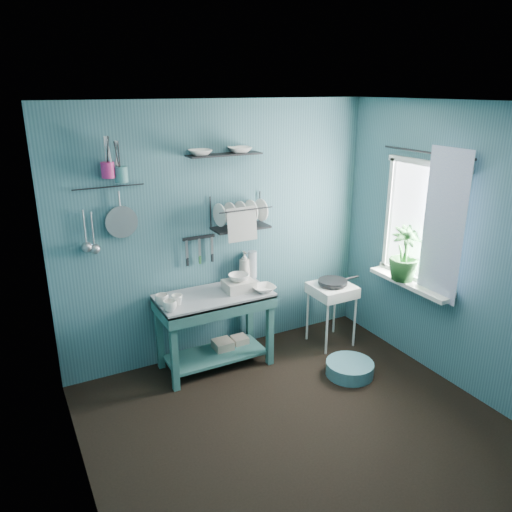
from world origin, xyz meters
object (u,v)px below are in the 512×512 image
hotplate_stand (331,314)px  dish_rack (241,212)px  mug_left (170,306)px  wash_tub (239,285)px  work_counter (215,331)px  water_bottle (252,265)px  storage_tin_large (223,351)px  utensil_cup_magenta (108,170)px  floor_basin (350,368)px  frying_pan (333,282)px  utensil_cup_teal (121,174)px  storage_tin_small (240,346)px  mug_right (162,300)px  colander (122,222)px  potted_plant (405,254)px  soap_bottle (244,266)px  mug_mid (177,300)px

hotplate_stand → dish_rack: dish_rack is taller
mug_left → wash_tub: bearing=10.9°
work_counter → water_bottle: (0.52, 0.22, 0.52)m
work_counter → wash_tub: wash_tub is taller
storage_tin_large → hotplate_stand: bearing=-9.4°
mug_left → utensil_cup_magenta: (-0.34, 0.38, 1.14)m
hotplate_stand → floor_basin: 0.69m
frying_pan → utensil_cup_magenta: bearing=170.2°
wash_tub → floor_basin: 1.32m
work_counter → utensil_cup_teal: utensil_cup_teal is taller
utensil_cup_magenta → storage_tin_small: (1.12, -0.14, -1.85)m
dish_rack → wash_tub: bearing=-127.8°
floor_basin → storage_tin_large: bearing=140.1°
mug_right → utensil_cup_magenta: size_ratio=0.95×
utensil_cup_magenta → hotplate_stand: bearing=-9.8°
frying_pan → work_counter: bearing=173.6°
hotplate_stand → storage_tin_large: size_ratio=3.00×
wash_tub → floor_basin: bearing=-42.1°
utensil_cup_teal → colander: utensil_cup_teal is taller
colander → hotplate_stand: bearing=-11.0°
storage_tin_large → colander: bearing=166.7°
potted_plant → storage_tin_small: 1.87m
frying_pan → potted_plant: bearing=-51.3°
potted_plant → floor_basin: (-0.63, -0.07, -1.03)m
soap_bottle → utensil_cup_teal: 1.51m
dish_rack → potted_plant: bearing=-37.6°
dish_rack → utensil_cup_teal: 1.17m
mug_right → frying_pan: 1.77m
mug_right → storage_tin_small: 1.07m
utensil_cup_teal → storage_tin_small: utensil_cup_teal is taller
mug_left → mug_mid: (0.10, 0.10, -0.00)m
colander → potted_plant: size_ratio=0.53×
dish_rack → mug_left: bearing=-163.9°
frying_pan → dish_rack: (-0.89, 0.31, 0.77)m
water_bottle → dish_rack: dish_rack is taller
mug_mid → water_bottle: size_ratio=0.36×
water_bottle → colander: (-1.26, 0.03, 0.59)m
water_bottle → hotplate_stand: 1.00m
work_counter → utensil_cup_teal: (-0.71, 0.22, 1.53)m
utensil_cup_teal → utensil_cup_magenta: bearing=180.0°
dish_rack → mug_mid: bearing=-168.1°
frying_pan → colander: 2.19m
mug_left → hotplate_stand: bearing=0.6°
mug_right → potted_plant: (2.19, -0.68, 0.29)m
work_counter → potted_plant: (1.69, -0.68, 0.71)m
potted_plant → floor_basin: size_ratio=1.16×
mug_left → water_bottle: (1.00, 0.38, 0.09)m
mug_mid → hotplate_stand: (1.64, -0.08, -0.47)m
water_bottle → frying_pan: water_bottle is taller
work_counter → wash_tub: bearing=-5.0°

